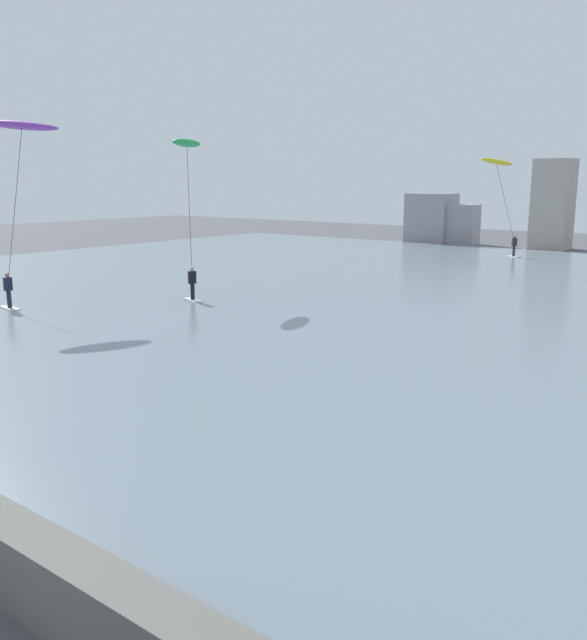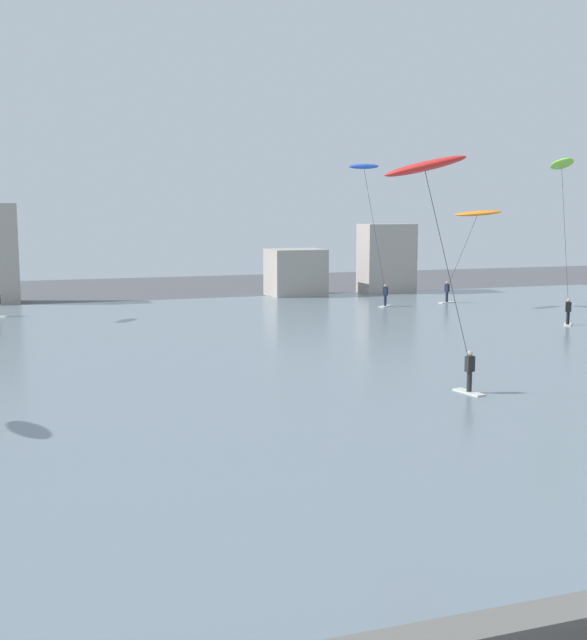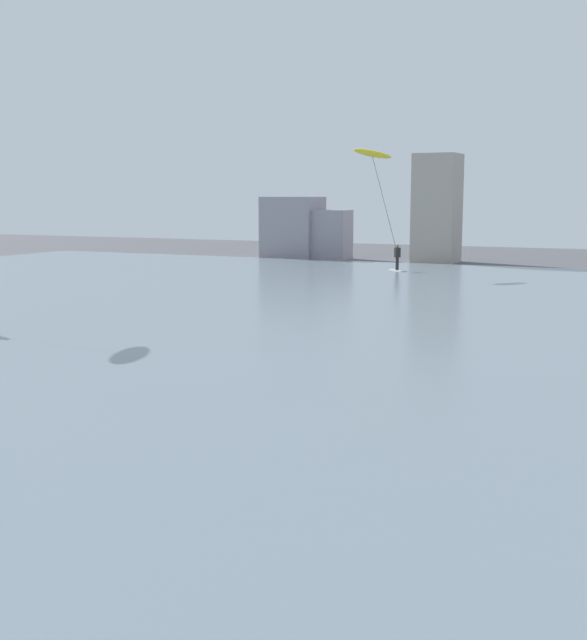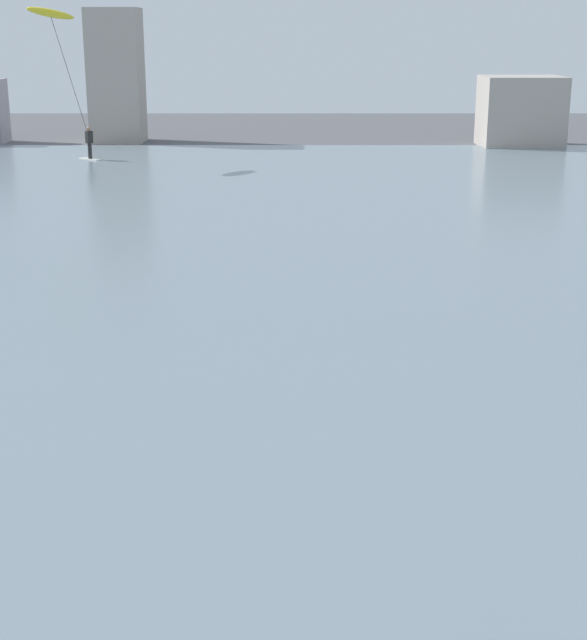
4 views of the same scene
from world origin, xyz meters
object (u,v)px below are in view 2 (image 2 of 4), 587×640
at_px(kitesurfer_lime, 562,175).
at_px(kitesurfer_blue, 367,183).
at_px(kitesurfer_orange, 475,220).
at_px(kitesurfer_red, 430,190).

height_order(kitesurfer_lime, kitesurfer_blue, kitesurfer_blue).
bearing_deg(kitesurfer_orange, kitesurfer_blue, 162.52).
bearing_deg(kitesurfer_red, kitesurfer_orange, 54.96).
distance_m(kitesurfer_lime, kitesurfer_blue, 13.59).
height_order(kitesurfer_blue, kitesurfer_orange, kitesurfer_blue).
distance_m(kitesurfer_lime, kitesurfer_red, 23.96).
relative_size(kitesurfer_blue, kitesurfer_orange, 1.46).
xyz_separation_m(kitesurfer_lime, kitesurfer_blue, (-8.56, 10.56, -0.27)).
height_order(kitesurfer_lime, kitesurfer_orange, kitesurfer_lime).
relative_size(kitesurfer_lime, kitesurfer_blue, 0.99).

